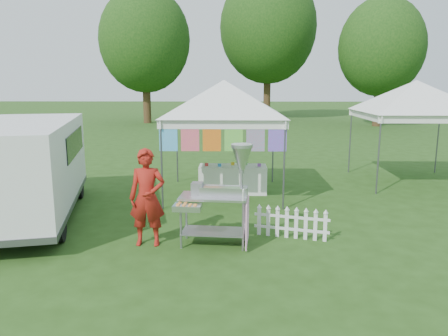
{
  "coord_description": "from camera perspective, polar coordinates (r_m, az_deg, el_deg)",
  "views": [
    {
      "loc": [
        0.22,
        -7.84,
        2.95
      ],
      "look_at": [
        0.04,
        1.5,
        1.1
      ],
      "focal_mm": 35.0,
      "sensor_mm": 36.0,
      "label": 1
    }
  ],
  "objects": [
    {
      "name": "vendor",
      "position": [
        8.03,
        -10.0,
        -3.82
      ],
      "size": [
        0.66,
        0.43,
        1.79
      ],
      "primitive_type": "imported",
      "rotation": [
        0.0,
        0.0,
        0.01
      ],
      "color": "maroon",
      "rests_on": "ground"
    },
    {
      "name": "canopy_main",
      "position": [
        11.34,
        -0.0,
        11.38
      ],
      "size": [
        4.24,
        4.24,
        3.45
      ],
      "color": "#59595E",
      "rests_on": "ground"
    },
    {
      "name": "donut_cart",
      "position": [
        7.82,
        0.03,
        -2.48
      ],
      "size": [
        1.41,
        0.88,
        1.87
      ],
      "rotation": [
        0.0,
        0.0,
        -0.09
      ],
      "color": "gray",
      "rests_on": "ground"
    },
    {
      "name": "picket_fence",
      "position": [
        8.49,
        8.8,
        -7.21
      ],
      "size": [
        1.39,
        0.42,
        0.56
      ],
      "rotation": [
        0.0,
        0.0,
        -0.28
      ],
      "color": "silver",
      "rests_on": "ground"
    },
    {
      "name": "display_table",
      "position": [
        11.77,
        1.15,
        -1.46
      ],
      "size": [
        1.8,
        0.7,
        0.74
      ],
      "primitive_type": "cube",
      "color": "white",
      "rests_on": "ground"
    },
    {
      "name": "ground",
      "position": [
        8.38,
        -0.48,
        -9.41
      ],
      "size": [
        120.0,
        120.0,
        0.0
      ],
      "primitive_type": "plane",
      "color": "#234413",
      "rests_on": "ground"
    },
    {
      "name": "tree_right",
      "position": [
        31.48,
        19.88,
        14.61
      ],
      "size": [
        5.6,
        5.6,
        8.42
      ],
      "color": "#3D2C16",
      "rests_on": "ground"
    },
    {
      "name": "canopy_right",
      "position": [
        13.88,
        23.88,
        10.43
      ],
      "size": [
        4.24,
        4.24,
        3.45
      ],
      "color": "#59595E",
      "rests_on": "ground"
    },
    {
      "name": "tree_left",
      "position": [
        32.57,
        -10.3,
        16.09
      ],
      "size": [
        6.4,
        6.4,
        9.53
      ],
      "color": "#3D2C16",
      "rests_on": "ground"
    },
    {
      "name": "tree_mid",
      "position": [
        36.19,
        5.8,
        17.77
      ],
      "size": [
        7.6,
        7.6,
        11.52
      ],
      "color": "#3D2C16",
      "rests_on": "ground"
    },
    {
      "name": "cargo_van",
      "position": [
        10.41,
        -24.57,
        0.16
      ],
      "size": [
        3.13,
        5.42,
        2.12
      ],
      "rotation": [
        0.0,
        0.0,
        0.23
      ],
      "color": "silver",
      "rests_on": "ground"
    }
  ]
}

